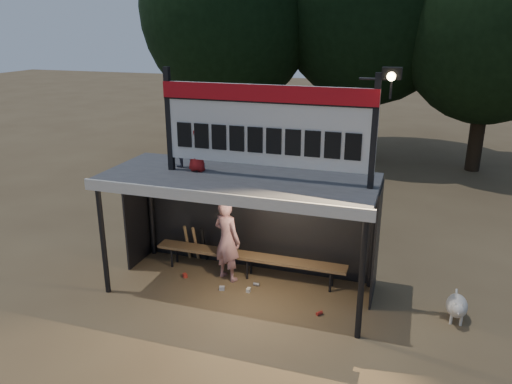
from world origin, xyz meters
TOP-DOWN VIEW (x-y plane):
  - ground at (0.00, 0.00)m, footprint 80.00×80.00m
  - player at (-0.38, 0.32)m, footprint 0.73×0.61m
  - child_a at (-1.24, 0.28)m, footprint 0.62×0.57m
  - child_b at (-0.84, 0.06)m, footprint 0.44×0.31m
  - dugout_shelter at (0.00, 0.24)m, footprint 5.10×2.08m
  - scoreboard_assembly at (0.56, -0.01)m, footprint 4.10×0.27m
  - bench at (0.00, 0.55)m, footprint 4.00×0.35m
  - tree_left at (-4.00, 10.00)m, footprint 6.46×6.46m
  - tree_right at (5.00, 10.50)m, footprint 6.08×6.08m
  - dog at (3.97, 0.14)m, footprint 0.36×0.81m
  - bats at (-1.32, 0.82)m, footprint 0.48×0.33m
  - litter at (0.09, -0.08)m, footprint 3.02×0.75m

SIDE VIEW (x-z plane):
  - ground at x=0.00m, z-range 0.00..0.00m
  - litter at x=0.09m, z-range 0.00..0.08m
  - dog at x=3.97m, z-range 0.03..0.53m
  - bats at x=-1.32m, z-range 0.01..0.85m
  - bench at x=0.00m, z-range 0.19..0.67m
  - player at x=-0.38m, z-range 0.00..1.72m
  - dugout_shelter at x=0.00m, z-range 0.69..3.01m
  - child_b at x=-0.84m, z-range 2.32..3.17m
  - child_a at x=-1.24m, z-range 2.32..3.34m
  - scoreboard_assembly at x=0.56m, z-range 2.33..4.32m
  - tree_right at x=5.00m, z-range 0.83..9.55m
  - tree_left at x=-4.00m, z-range 0.88..10.15m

